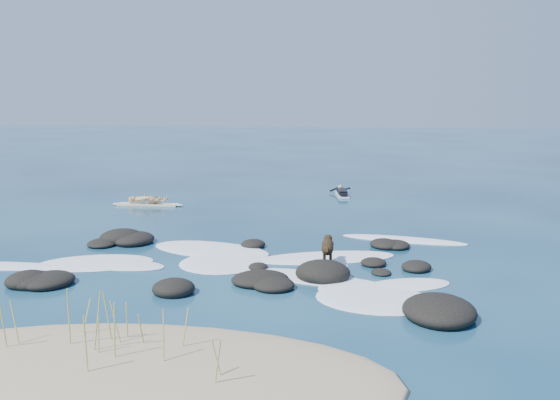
# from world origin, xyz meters

# --- Properties ---
(ground) EXTENTS (160.00, 160.00, 0.00)m
(ground) POSITION_xyz_m (0.00, 0.00, 0.00)
(ground) COLOR #0A2642
(ground) RESTS_ON ground
(sand_dune) EXTENTS (9.00, 4.40, 0.60)m
(sand_dune) POSITION_xyz_m (0.00, -8.20, 0.00)
(sand_dune) COLOR #9E8966
(sand_dune) RESTS_ON ground
(dune_grass) EXTENTS (3.93, 1.88, 1.20)m
(dune_grass) POSITION_xyz_m (-0.34, -7.89, 0.60)
(dune_grass) COLOR #A3AE54
(dune_grass) RESTS_ON ground
(reef_rocks) EXTENTS (10.86, 7.56, 0.60)m
(reef_rocks) POSITION_xyz_m (0.49, -2.14, 0.11)
(reef_rocks) COLOR black
(reef_rocks) RESTS_ON ground
(breaking_foam) EXTENTS (14.79, 8.24, 0.12)m
(breaking_foam) POSITION_xyz_m (0.91, -1.40, 0.01)
(breaking_foam) COLOR white
(breaking_foam) RESTS_ON ground
(standing_surfer_rig) EXTENTS (3.01, 0.60, 1.72)m
(standing_surfer_rig) POSITION_xyz_m (-4.88, 7.39, 0.68)
(standing_surfer_rig) COLOR beige
(standing_surfer_rig) RESTS_ON ground
(paddling_surfer_rig) EXTENTS (0.99, 2.24, 0.39)m
(paddling_surfer_rig) POSITION_xyz_m (3.04, 11.09, 0.13)
(paddling_surfer_rig) COLOR white
(paddling_surfer_rig) RESTS_ON ground
(dog) EXTENTS (0.33, 1.26, 0.80)m
(dog) POSITION_xyz_m (2.93, -1.18, 0.53)
(dog) COLOR black
(dog) RESTS_ON ground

